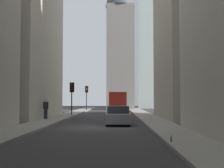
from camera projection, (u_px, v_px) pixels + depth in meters
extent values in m
plane|color=#302D30|center=(98.00, 127.00, 21.47)|extent=(135.00, 135.00, 0.00)
cube|color=gray|center=(32.00, 126.00, 21.55)|extent=(90.00, 2.20, 0.14)
cube|color=gray|center=(164.00, 126.00, 21.40)|extent=(90.00, 2.20, 0.14)
cube|color=gray|center=(120.00, 58.00, 59.57)|extent=(5.11, 5.11, 19.46)
cube|color=red|center=(118.00, 102.00, 42.27)|extent=(4.60, 2.25, 2.60)
cube|color=#38383D|center=(118.00, 104.00, 45.45)|extent=(1.90, 2.25, 1.90)
cube|color=black|center=(118.00, 100.00, 45.48)|extent=(1.92, 2.09, 0.64)
cylinder|color=black|center=(125.00, 109.00, 45.40)|extent=(0.88, 0.28, 0.88)
cylinder|color=black|center=(111.00, 109.00, 45.43)|extent=(0.88, 0.28, 0.88)
cylinder|color=black|center=(125.00, 111.00, 40.80)|extent=(0.88, 0.28, 0.88)
cylinder|color=black|center=(110.00, 111.00, 40.84)|extent=(0.88, 0.28, 0.88)
cube|color=slate|center=(118.00, 118.00, 23.84)|extent=(4.30, 1.78, 0.70)
cube|color=black|center=(118.00, 110.00, 23.67)|extent=(2.10, 1.58, 0.54)
cylinder|color=black|center=(128.00, 119.00, 25.16)|extent=(0.64, 0.22, 0.64)
cylinder|color=black|center=(108.00, 119.00, 25.19)|extent=(0.64, 0.22, 0.64)
cylinder|color=black|center=(129.00, 122.00, 22.47)|extent=(0.64, 0.22, 0.64)
cylinder|color=black|center=(107.00, 122.00, 22.49)|extent=(0.64, 0.22, 0.64)
cylinder|color=black|center=(72.00, 103.00, 35.36)|extent=(0.12, 0.12, 2.66)
cube|color=black|center=(72.00, 87.00, 35.45)|extent=(0.28, 0.32, 0.90)
cube|color=black|center=(72.00, 87.00, 35.60)|extent=(0.03, 0.52, 1.10)
sphere|color=red|center=(72.00, 85.00, 35.30)|extent=(0.20, 0.20, 0.20)
sphere|color=black|center=(72.00, 87.00, 35.29)|extent=(0.20, 0.20, 0.20)
sphere|color=black|center=(72.00, 90.00, 35.27)|extent=(0.20, 0.20, 0.20)
cylinder|color=black|center=(87.00, 101.00, 52.21)|extent=(0.12, 0.12, 2.97)
cube|color=black|center=(87.00, 89.00, 52.31)|extent=(0.28, 0.32, 0.90)
cube|color=black|center=(87.00, 89.00, 52.46)|extent=(0.03, 0.52, 1.10)
sphere|color=black|center=(86.00, 87.00, 52.16)|extent=(0.20, 0.20, 0.20)
sphere|color=orange|center=(86.00, 89.00, 52.15)|extent=(0.20, 0.20, 0.20)
sphere|color=black|center=(86.00, 91.00, 52.13)|extent=(0.20, 0.20, 0.20)
cylinder|color=black|center=(47.00, 114.00, 28.59)|extent=(0.16, 0.16, 0.91)
cylinder|color=black|center=(45.00, 114.00, 28.60)|extent=(0.16, 0.16, 0.91)
cube|color=#232328|center=(46.00, 105.00, 28.63)|extent=(0.26, 0.44, 0.63)
sphere|color=beige|center=(46.00, 100.00, 28.66)|extent=(0.22, 0.22, 0.22)
cylinder|color=#236033|center=(171.00, 139.00, 13.22)|extent=(0.07, 0.07, 0.20)
cylinder|color=#236033|center=(171.00, 136.00, 13.22)|extent=(0.03, 0.03, 0.07)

